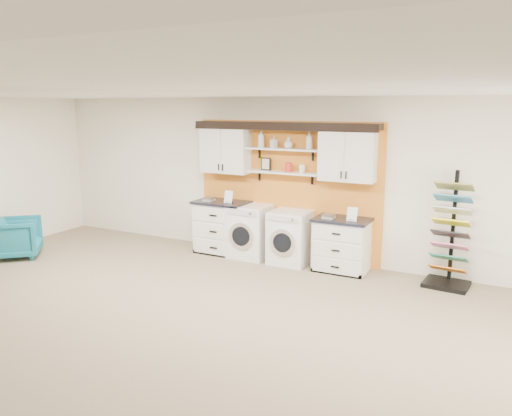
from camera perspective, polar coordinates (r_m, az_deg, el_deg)
The scene contains 22 objects.
floor at distance 5.88m, azimuth -12.99°, elevation -15.48°, with size 10.00×10.00×0.00m, color #88735B.
ceiling at distance 5.26m, azimuth -14.41°, elevation 12.89°, with size 10.00×10.00×0.00m, color white.
wall_back at distance 8.76m, azimuth 3.62°, elevation 3.38°, with size 10.00×10.00×0.00m, color white.
accent_panel at distance 8.76m, azimuth 3.51°, elevation 2.05°, with size 3.40×0.07×2.40m, color orange.
upper_cabinet_left at distance 9.04m, azimuth -3.49°, elevation 6.69°, with size 0.90×0.35×0.84m.
upper_cabinet_right at distance 8.12m, azimuth 10.43°, elevation 5.97°, with size 0.90×0.35×0.84m.
shelf_lower at distance 8.56m, azimuth 3.09°, elevation 4.07°, with size 1.32×0.28×0.03m, color white.
shelf_upper at distance 8.52m, azimuth 3.12°, elevation 6.74°, with size 1.32×0.28×0.03m, color white.
crown_molding at distance 8.51m, azimuth 3.19°, elevation 9.41°, with size 3.30×0.41×0.13m.
picture_frame at distance 8.74m, azimuth 1.13°, elevation 5.06°, with size 0.18×0.02×0.22m.
canister_red at distance 8.51m, azimuth 3.72°, elevation 4.66°, with size 0.11×0.11×0.16m, color red.
canister_cream at distance 8.42m, azimuth 5.28°, elevation 4.49°, with size 0.10×0.10×0.14m, color silver.
base_cabinet_left at distance 9.13m, azimuth -3.87°, elevation -2.17°, with size 0.98×0.66×0.96m.
base_cabinet_right at distance 8.24m, azimuth 9.76°, elevation -4.14°, with size 0.89×0.66×0.87m.
washer at distance 8.86m, azimuth -0.66°, elevation -2.65°, with size 0.67×0.71×0.94m.
dryer at distance 8.54m, azimuth 3.96°, elevation -3.34°, with size 0.65×0.71×0.91m.
sample_rack at distance 7.94m, azimuth 21.20°, elevation -4.58°, with size 0.67×0.58×1.73m.
armchair at distance 9.84m, azimuth -25.65°, elevation -3.08°, with size 0.75×0.77×0.70m, color #166C82.
soap_bottle_a at distance 8.69m, azimuth 0.59°, elevation 7.92°, with size 0.11×0.11×0.29m, color silver.
soap_bottle_b at distance 8.58m, azimuth 2.05°, elevation 7.56°, with size 0.09×0.09×0.20m, color silver.
soap_bottle_c at distance 8.47m, azimuth 3.72°, elevation 7.44°, with size 0.15×0.15×0.19m, color silver.
soap_bottle_d at distance 8.33m, azimuth 6.10°, elevation 7.68°, with size 0.11×0.11×0.29m, color silver.
Camera 1 is at (3.46, -3.95, 2.65)m, focal length 35.00 mm.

